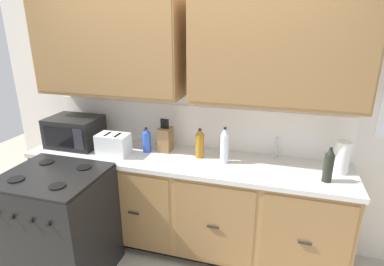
# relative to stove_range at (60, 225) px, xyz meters

# --- Properties ---
(ground_plane) EXTENTS (8.00, 8.00, 0.00)m
(ground_plane) POSITION_rel_stove_range_xyz_m (0.86, 0.33, -0.47)
(ground_plane) COLOR #B2A893
(wall_unit) EXTENTS (4.02, 0.40, 2.37)m
(wall_unit) POSITION_rel_stove_range_xyz_m (0.87, 0.83, 1.15)
(wall_unit) COLOR white
(wall_unit) RESTS_ON ground_plane
(counter_run) EXTENTS (2.85, 0.64, 0.92)m
(counter_run) POSITION_rel_stove_range_xyz_m (0.87, 0.63, 0.00)
(counter_run) COLOR black
(counter_run) RESTS_ON ground_plane
(stove_range) EXTENTS (0.76, 0.68, 0.95)m
(stove_range) POSITION_rel_stove_range_xyz_m (0.00, 0.00, 0.00)
(stove_range) COLOR black
(stove_range) RESTS_ON ground_plane
(microwave) EXTENTS (0.48, 0.37, 0.28)m
(microwave) POSITION_rel_stove_range_xyz_m (-0.22, 0.63, 0.59)
(microwave) COLOR black
(microwave) RESTS_ON counter_run
(toaster) EXTENTS (0.28, 0.18, 0.19)m
(toaster) POSITION_rel_stove_range_xyz_m (0.24, 0.53, 0.54)
(toaster) COLOR white
(toaster) RESTS_ON counter_run
(knife_block) EXTENTS (0.11, 0.14, 0.31)m
(knife_block) POSITION_rel_stove_range_xyz_m (0.66, 0.74, 0.56)
(knife_block) COLOR olive
(knife_block) RESTS_ON counter_run
(sink_faucet) EXTENTS (0.02, 0.02, 0.20)m
(sink_faucet) POSITION_rel_stove_range_xyz_m (1.65, 0.84, 0.55)
(sink_faucet) COLOR #B2B5BA
(sink_faucet) RESTS_ON counter_run
(paper_towel_roll) EXTENTS (0.12, 0.12, 0.26)m
(paper_towel_roll) POSITION_rel_stove_range_xyz_m (2.15, 0.70, 0.58)
(paper_towel_roll) COLOR white
(paper_towel_roll) RESTS_ON counter_run
(bottle_amber) EXTENTS (0.08, 0.08, 0.26)m
(bottle_amber) POSITION_rel_stove_range_xyz_m (1.00, 0.69, 0.57)
(bottle_amber) COLOR #9E6619
(bottle_amber) RESTS_ON counter_run
(bottle_clear) EXTENTS (0.07, 0.07, 0.31)m
(bottle_clear) POSITION_rel_stove_range_xyz_m (1.23, 0.64, 0.60)
(bottle_clear) COLOR silver
(bottle_clear) RESTS_ON counter_run
(bottle_blue) EXTENTS (0.07, 0.07, 0.23)m
(bottle_blue) POSITION_rel_stove_range_xyz_m (0.50, 0.68, 0.56)
(bottle_blue) COLOR blue
(bottle_blue) RESTS_ON counter_run
(bottle_dark) EXTENTS (0.07, 0.07, 0.27)m
(bottle_dark) POSITION_rel_stove_range_xyz_m (2.03, 0.52, 0.58)
(bottle_dark) COLOR black
(bottle_dark) RESTS_ON counter_run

